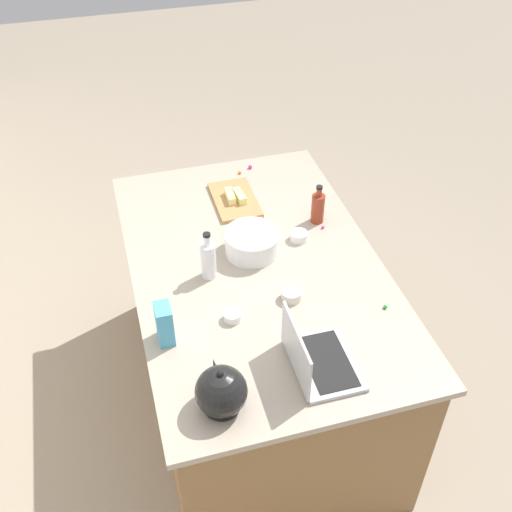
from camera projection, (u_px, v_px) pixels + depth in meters
ground_plane at (256, 392)px, 3.25m from camera, size 12.00×12.00×0.00m
island_counter at (256, 334)px, 2.96m from camera, size 1.70×1.07×0.90m
laptop at (315, 359)px, 2.21m from camera, size 0.31×0.23×0.22m
mixing_bowl_large at (252, 242)px, 2.70m from camera, size 0.25×0.25×0.11m
bottle_vinegar at (208, 259)px, 2.56m from camera, size 0.07×0.07×0.23m
bottle_soy at (318, 207)px, 2.86m from camera, size 0.06×0.06×0.20m
kettle at (221, 392)px, 2.06m from camera, size 0.21×0.18×0.20m
cutting_board at (235, 200)px, 3.02m from camera, size 0.33×0.20×0.02m
butter_stick_left at (240, 196)px, 3.00m from camera, size 0.11×0.05×0.04m
butter_stick_right at (230, 196)px, 3.00m from camera, size 0.11×0.04×0.04m
ramekin_small at (291, 295)px, 2.50m from camera, size 0.08×0.08×0.04m
ramekin_medium at (233, 316)px, 2.41m from camera, size 0.07×0.07×0.04m
ramekin_wide at (299, 236)px, 2.79m from camera, size 0.08×0.08×0.04m
candy_bag at (164, 324)px, 2.29m from camera, size 0.09×0.06×0.17m
candy_0 at (323, 227)px, 2.86m from camera, size 0.01×0.01×0.01m
candy_1 at (250, 167)px, 3.25m from camera, size 0.02×0.02×0.02m
candy_2 at (385, 307)px, 2.46m from camera, size 0.02×0.02×0.02m
candy_3 at (240, 172)px, 3.21m from camera, size 0.02×0.02×0.02m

